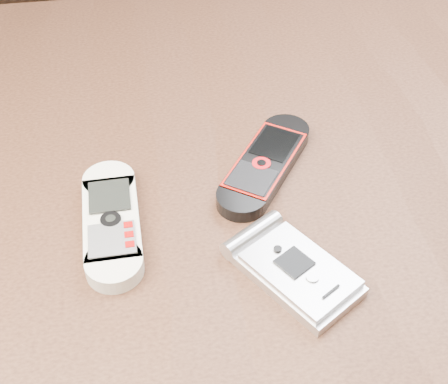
# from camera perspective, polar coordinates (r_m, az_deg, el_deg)

# --- Properties ---
(table) EXTENTS (1.20, 0.80, 0.75)m
(table) POSITION_cam_1_polar(r_m,az_deg,el_deg) (0.62, -0.46, -7.72)
(table) COLOR black
(table) RESTS_ON ground
(nokia_white) EXTENTS (0.05, 0.14, 0.02)m
(nokia_white) POSITION_cam_1_polar(r_m,az_deg,el_deg) (0.52, -10.24, -2.65)
(nokia_white) COLOR silver
(nokia_white) RESTS_ON table
(nokia_black_red) EXTENTS (0.12, 0.15, 0.01)m
(nokia_black_red) POSITION_cam_1_polar(r_m,az_deg,el_deg) (0.57, 3.77, 2.61)
(nokia_black_red) COLOR black
(nokia_black_red) RESTS_ON table
(motorola_razr) EXTENTS (0.11, 0.12, 0.02)m
(motorola_razr) POSITION_cam_1_polar(r_m,az_deg,el_deg) (0.48, 6.64, -7.15)
(motorola_razr) COLOR silver
(motorola_razr) RESTS_ON table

